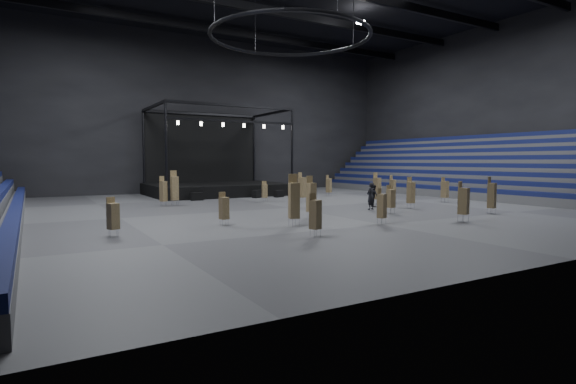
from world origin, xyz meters
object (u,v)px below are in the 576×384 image
chair_stack_5 (329,185)px  chair_stack_7 (463,200)px  chair_stack_2 (174,188)px  chair_stack_8 (113,216)px  chair_stack_4 (224,208)px  flight_case_left (197,196)px  chair_stack_16 (392,189)px  flight_case_mid (258,194)px  chair_stack_17 (382,205)px  chair_stack_9 (315,214)px  stage (215,181)px  chair_stack_13 (294,200)px  man_center (371,196)px  chair_stack_11 (302,187)px  chair_stack_6 (265,191)px  chair_stack_14 (492,195)px  crew_member (374,196)px  chair_stack_0 (445,189)px  chair_stack_12 (163,191)px  flight_case_right (279,194)px  chair_stack_15 (377,188)px  chair_stack_10 (311,197)px  chair_stack_3 (411,192)px  chair_stack_1 (391,198)px

chair_stack_5 → chair_stack_7: bearing=-125.2°
chair_stack_2 → chair_stack_8: 14.94m
chair_stack_2 → chair_stack_4: 12.48m
flight_case_left → chair_stack_16: (14.04, -10.62, 0.84)m
flight_case_mid → chair_stack_8: (-16.04, -16.98, 0.64)m
chair_stack_2 → chair_stack_17: size_ratio=1.38×
flight_case_mid → chair_stack_9: 23.07m
stage → chair_stack_13: bearing=-100.8°
man_center → chair_stack_11: bearing=-96.3°
flight_case_mid → chair_stack_6: chair_stack_6 is taller
chair_stack_14 → chair_stack_16: bearing=75.6°
chair_stack_16 → man_center: chair_stack_16 is taller
chair_stack_13 → chair_stack_16: (14.61, 7.81, -0.28)m
chair_stack_7 → crew_member: chair_stack_7 is taller
chair_stack_16 → crew_member: chair_stack_16 is taller
chair_stack_0 → chair_stack_11: 12.49m
chair_stack_12 → chair_stack_13: 15.18m
chair_stack_14 → chair_stack_16: size_ratio=1.06×
chair_stack_14 → chair_stack_16: chair_stack_14 is taller
flight_case_right → chair_stack_12: size_ratio=0.43×
chair_stack_5 → flight_case_right: bearing=141.6°
chair_stack_7 → chair_stack_5: bearing=56.8°
chair_stack_9 → chair_stack_15: 17.40m
chair_stack_7 → chair_stack_16: 12.31m
crew_member → chair_stack_5: bearing=2.8°
chair_stack_10 → flight_case_mid: bearing=72.4°
chair_stack_8 → chair_stack_17: 14.46m
chair_stack_7 → chair_stack_9: 10.59m
chair_stack_12 → chair_stack_17: 18.49m
chair_stack_5 → chair_stack_11: bearing=-166.2°
flight_case_right → man_center: bearing=-88.2°
chair_stack_3 → chair_stack_6: (-7.27, 10.44, -0.25)m
flight_case_left → chair_stack_4: 16.72m
flight_case_mid → crew_member: bearing=-71.1°
flight_case_mid → chair_stack_10: 16.28m
chair_stack_11 → man_center: bearing=-102.4°
chair_stack_12 → flight_case_mid: bearing=-4.2°
chair_stack_16 → chair_stack_17: chair_stack_16 is taller
stage → chair_stack_13: (-4.71, -24.75, 0.04)m
chair_stack_9 → chair_stack_12: (-2.54, 18.26, 0.13)m
chair_stack_9 → flight_case_left: bearing=67.4°
chair_stack_6 → crew_member: chair_stack_6 is taller
stage → chair_stack_1: size_ratio=7.13×
chair_stack_15 → chair_stack_6: bearing=128.7°
chair_stack_1 → chair_stack_14: chair_stack_14 is taller
chair_stack_4 → chair_stack_11: size_ratio=0.72×
chair_stack_13 → chair_stack_15: (12.60, 7.53, -0.13)m
chair_stack_1 → chair_stack_6: size_ratio=1.07×
chair_stack_10 → chair_stack_13: chair_stack_13 is taller
flight_case_mid → chair_stack_3: chair_stack_3 is taller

